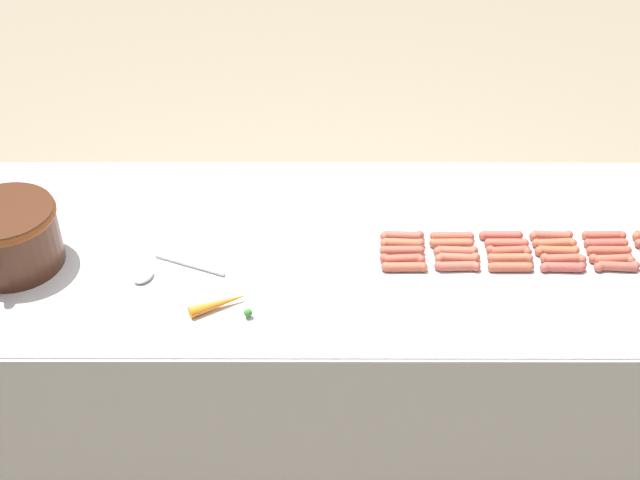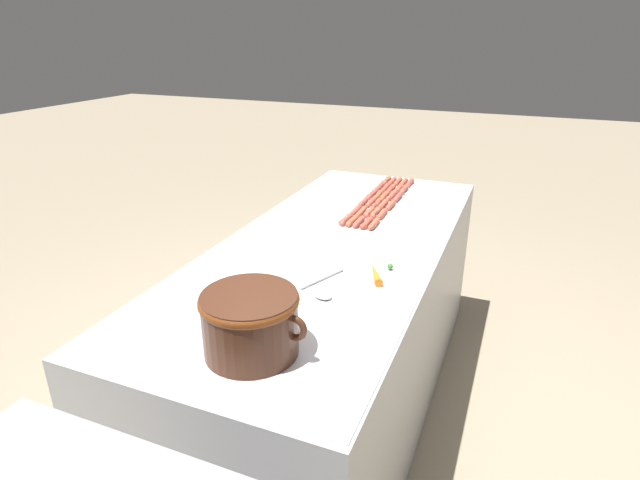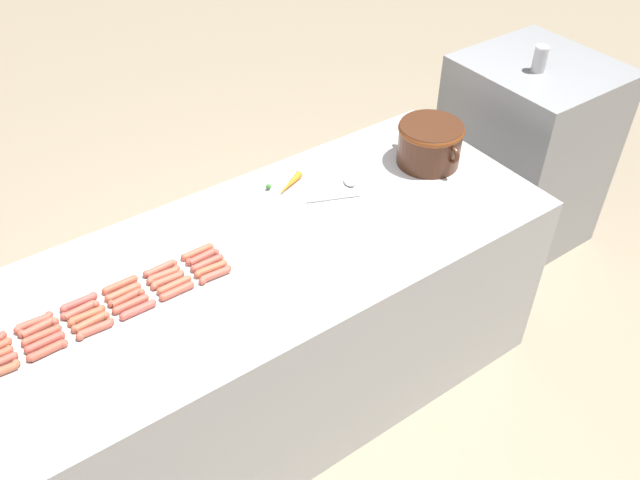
# 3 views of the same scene
# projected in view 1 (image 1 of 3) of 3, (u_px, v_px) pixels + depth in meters

# --- Properties ---
(ground_plane) EXTENTS (20.00, 20.00, 0.00)m
(ground_plane) POSITION_uv_depth(u_px,v_px,m) (323.00, 440.00, 3.00)
(ground_plane) COLOR gray
(griddle_counter) EXTENTS (0.92, 2.25, 0.87)m
(griddle_counter) POSITION_uv_depth(u_px,v_px,m) (323.00, 353.00, 2.74)
(griddle_counter) COLOR #ADAFB5
(griddle_counter) RESTS_ON ground_plane
(hot_dog_1) EXTENTS (0.03, 0.13, 0.03)m
(hot_dog_1) POSITION_uv_depth(u_px,v_px,m) (617.00, 266.00, 2.38)
(hot_dog_1) COLOR #B25444
(hot_dog_1) RESTS_ON griddle_counter
(hot_dog_2) EXTENTS (0.03, 0.13, 0.03)m
(hot_dog_2) POSITION_uv_depth(u_px,v_px,m) (563.00, 267.00, 2.37)
(hot_dog_2) COLOR #B84F46
(hot_dog_2) RESTS_ON griddle_counter
(hot_dog_3) EXTENTS (0.03, 0.13, 0.03)m
(hot_dog_3) POSITION_uv_depth(u_px,v_px,m) (511.00, 267.00, 2.37)
(hot_dog_3) COLOR #B9563D
(hot_dog_3) RESTS_ON griddle_counter
(hot_dog_4) EXTENTS (0.03, 0.13, 0.03)m
(hot_dog_4) POSITION_uv_depth(u_px,v_px,m) (457.00, 266.00, 2.38)
(hot_dog_4) COLOR #BB5745
(hot_dog_4) RESTS_ON griddle_counter
(hot_dog_5) EXTENTS (0.03, 0.13, 0.03)m
(hot_dog_5) POSITION_uv_depth(u_px,v_px,m) (404.00, 267.00, 2.37)
(hot_dog_5) COLOR #BE5940
(hot_dog_5) RESTS_ON griddle_counter
(hot_dog_7) EXTENTS (0.03, 0.13, 0.03)m
(hot_dog_7) POSITION_uv_depth(u_px,v_px,m) (612.00, 259.00, 2.40)
(hot_dog_7) COLOR #B55744
(hot_dog_7) RESTS_ON griddle_counter
(hot_dog_8) EXTENTS (0.03, 0.13, 0.03)m
(hot_dog_8) POSITION_uv_depth(u_px,v_px,m) (563.00, 259.00, 2.40)
(hot_dog_8) COLOR #B75646
(hot_dog_8) RESTS_ON griddle_counter
(hot_dog_9) EXTENTS (0.03, 0.13, 0.03)m
(hot_dog_9) POSITION_uv_depth(u_px,v_px,m) (510.00, 258.00, 2.41)
(hot_dog_9) COLOR #BA5E44
(hot_dog_9) RESTS_ON griddle_counter
(hot_dog_10) EXTENTS (0.03, 0.13, 0.03)m
(hot_dog_10) POSITION_uv_depth(u_px,v_px,m) (457.00, 258.00, 2.41)
(hot_dog_10) COLOR #B45A44
(hot_dog_10) RESTS_ON griddle_counter
(hot_dog_11) EXTENTS (0.03, 0.13, 0.03)m
(hot_dog_11) POSITION_uv_depth(u_px,v_px,m) (403.00, 259.00, 2.40)
(hot_dog_11) COLOR #B84F40
(hot_dog_11) RESTS_ON griddle_counter
(hot_dog_13) EXTENTS (0.03, 0.13, 0.03)m
(hot_dog_13) POSITION_uv_depth(u_px,v_px,m) (609.00, 251.00, 2.43)
(hot_dog_13) COLOR #BC533E
(hot_dog_13) RESTS_ON griddle_counter
(hot_dog_14) EXTENTS (0.03, 0.13, 0.03)m
(hot_dog_14) POSITION_uv_depth(u_px,v_px,m) (557.00, 251.00, 2.43)
(hot_dog_14) COLOR #BB5B3D
(hot_dog_14) RESTS_ON griddle_counter
(hot_dog_15) EXTENTS (0.03, 0.13, 0.03)m
(hot_dog_15) POSITION_uv_depth(u_px,v_px,m) (509.00, 251.00, 2.43)
(hot_dog_15) COLOR #B3513D
(hot_dog_15) RESTS_ON griddle_counter
(hot_dog_16) EXTENTS (0.03, 0.13, 0.03)m
(hot_dog_16) POSITION_uv_depth(u_px,v_px,m) (456.00, 251.00, 2.43)
(hot_dog_16) COLOR #B55944
(hot_dog_16) RESTS_ON griddle_counter
(hot_dog_17) EXTENTS (0.03, 0.13, 0.03)m
(hot_dog_17) POSITION_uv_depth(u_px,v_px,m) (402.00, 250.00, 2.43)
(hot_dog_17) COLOR #B05344
(hot_dog_17) RESTS_ON griddle_counter
(hot_dog_19) EXTENTS (0.03, 0.13, 0.03)m
(hot_dog_19) POSITION_uv_depth(u_px,v_px,m) (606.00, 244.00, 2.46)
(hot_dog_19) COLOR #BB5042
(hot_dog_19) RESTS_ON griddle_counter
(hot_dog_20) EXTENTS (0.03, 0.13, 0.03)m
(hot_dog_20) POSITION_uv_depth(u_px,v_px,m) (554.00, 243.00, 2.46)
(hot_dog_20) COLOR #B25D41
(hot_dog_20) RESTS_ON griddle_counter
(hot_dog_21) EXTENTS (0.03, 0.13, 0.03)m
(hot_dog_21) POSITION_uv_depth(u_px,v_px,m) (507.00, 243.00, 2.46)
(hot_dog_21) COLOR #BB5544
(hot_dog_21) RESTS_ON griddle_counter
(hot_dog_22) EXTENTS (0.03, 0.13, 0.03)m
(hot_dog_22) POSITION_uv_depth(u_px,v_px,m) (452.00, 243.00, 2.46)
(hot_dog_22) COLOR #B55C42
(hot_dog_22) RESTS_ON griddle_counter
(hot_dog_23) EXTENTS (0.03, 0.13, 0.03)m
(hot_dog_23) POSITION_uv_depth(u_px,v_px,m) (402.00, 243.00, 2.46)
(hot_dog_23) COLOR #BD5D3E
(hot_dog_23) RESTS_ON griddle_counter
(hot_dog_25) EXTENTS (0.03, 0.13, 0.03)m
(hot_dog_25) POSITION_uv_depth(u_px,v_px,m) (604.00, 235.00, 2.49)
(hot_dog_25) COLOR #B9513E
(hot_dog_25) RESTS_ON griddle_counter
(hot_dog_26) EXTENTS (0.03, 0.13, 0.03)m
(hot_dog_26) POSITION_uv_depth(u_px,v_px,m) (551.00, 235.00, 2.49)
(hot_dog_26) COLOR #BB5644
(hot_dog_26) RESTS_ON griddle_counter
(hot_dog_27) EXTENTS (0.03, 0.13, 0.03)m
(hot_dog_27) POSITION_uv_depth(u_px,v_px,m) (501.00, 235.00, 2.49)
(hot_dog_27) COLOR #BE5346
(hot_dog_27) RESTS_ON griddle_counter
(hot_dog_28) EXTENTS (0.03, 0.13, 0.03)m
(hot_dog_28) POSITION_uv_depth(u_px,v_px,m) (452.00, 236.00, 2.49)
(hot_dog_28) COLOR #BE5543
(hot_dog_28) RESTS_ON griddle_counter
(hot_dog_29) EXTENTS (0.03, 0.13, 0.03)m
(hot_dog_29) POSITION_uv_depth(u_px,v_px,m) (402.00, 236.00, 2.49)
(hot_dog_29) COLOR #B25545
(hot_dog_29) RESTS_ON griddle_counter
(bean_pot) EXTENTS (0.35, 0.28, 0.18)m
(bean_pot) POSITION_uv_depth(u_px,v_px,m) (9.00, 233.00, 2.35)
(bean_pot) COLOR #472616
(bean_pot) RESTS_ON griddle_counter
(serving_spoon) EXTENTS (0.14, 0.26, 0.02)m
(serving_spoon) POSITION_uv_depth(u_px,v_px,m) (159.00, 272.00, 2.37)
(serving_spoon) COLOR #B7B7BC
(serving_spoon) RESTS_ON griddle_counter
(carrot) EXTENTS (0.10, 0.17, 0.03)m
(carrot) POSITION_uv_depth(u_px,v_px,m) (222.00, 304.00, 2.25)
(carrot) COLOR orange
(carrot) RESTS_ON griddle_counter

